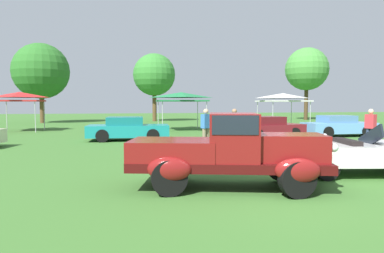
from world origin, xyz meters
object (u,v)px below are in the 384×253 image
Objects in this scene: show_car_teal at (128,129)px; show_car_skyblue at (339,126)px; spectator_by_row at (234,127)px; canopy_tent_center_field at (181,96)px; spectator_between_cars at (206,127)px; feature_pickup_truck at (229,150)px; show_car_burgundy at (267,128)px; neighbor_convertible at (365,153)px; canopy_tent_right_field at (283,97)px; canopy_tent_left_field at (20,96)px; spectator_near_truck at (370,127)px.

show_car_skyblue is (12.12, -0.05, -0.00)m from show_car_teal.
canopy_tent_center_field is at bearing 94.31° from spectator_by_row.
show_car_skyblue is 2.43× the size of spectator_between_cars.
feature_pickup_truck is 1.13× the size of show_car_skyblue.
show_car_skyblue is (9.93, 10.65, -0.27)m from feature_pickup_truck.
feature_pickup_truck is 11.21m from show_car_burgundy.
neighbor_convertible is at bearing -96.83° from show_car_burgundy.
spectator_between_cars reaches higher than show_car_skyblue.
feature_pickup_truck reaches higher than spectator_between_cars.
spectator_by_row reaches higher than show_car_teal.
show_car_teal is 2.50× the size of spectator_between_cars.
feature_pickup_truck is 1.38× the size of canopy_tent_center_field.
canopy_tent_center_field is 8.31m from canopy_tent_right_field.
spectator_between_cars is (-3.01, 6.11, 0.34)m from neighbor_convertible.
show_car_skyblue is 7.40m from canopy_tent_right_field.
canopy_tent_right_field is at bearing 90.51° from show_car_skyblue.
show_car_burgundy is at bearing -171.30° from show_car_skyblue.
spectator_by_row is at bearing -39.73° from show_car_teal.
spectator_between_cars is (-4.10, -2.99, 0.31)m from show_car_burgundy.
show_car_teal is 1.03× the size of show_car_skyblue.
neighbor_convertible is 1.05× the size of show_car_burgundy.
canopy_tent_left_field and canopy_tent_right_field have the same top height.
show_car_skyblue is at bearing 8.70° from show_car_burgundy.
show_car_burgundy is (7.38, -0.78, -0.00)m from show_car_teal.
canopy_tent_left_field is (-19.35, 7.48, 1.82)m from show_car_skyblue.
show_car_burgundy is at bearing -6.00° from show_car_teal.
show_car_burgundy and show_car_skyblue have the same top height.
canopy_tent_left_field is at bearing 158.88° from show_car_skyblue.
spectator_by_row is at bearing 71.20° from feature_pickup_truck.
spectator_near_truck is 21.52m from canopy_tent_left_field.
canopy_tent_right_field reaches higher than spectator_by_row.
spectator_between_cars is at bearing -46.80° from canopy_tent_left_field.
spectator_between_cars is (-6.81, 1.49, 0.00)m from spectator_near_truck.
spectator_by_row is (4.55, -3.78, 0.31)m from show_car_teal.
canopy_tent_left_field reaches higher than spectator_by_row.
feature_pickup_truck is at bearing -62.53° from canopy_tent_left_field.
show_car_skyblue is 1.23× the size of canopy_tent_right_field.
show_car_burgundy is 4.14m from spectator_by_row.
canopy_tent_center_field is at bearing 143.46° from show_car_skyblue.
feature_pickup_truck is 1.09× the size of show_car_teal.
spectator_between_cars is 10.01m from canopy_tent_center_field.
spectator_between_cars is 0.51× the size of canopy_tent_center_field.
show_car_skyblue is at bearing 47.02° from feature_pickup_truck.
spectator_by_row is at bearing -43.56° from canopy_tent_left_field.
neighbor_convertible is at bearing -108.73° from canopy_tent_right_field.
show_car_skyblue is at bearing -89.49° from canopy_tent_right_field.
spectator_between_cars reaches higher than neighbor_convertible.
canopy_tent_right_field is at bearing 71.27° from neighbor_convertible.
spectator_near_truck is 6.97m from spectator_between_cars.
feature_pickup_truck is 4.19m from neighbor_convertible.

